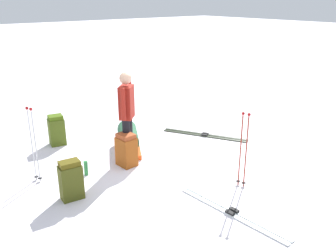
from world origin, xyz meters
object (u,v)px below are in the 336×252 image
skier_standing (127,113)px  ski_poles_planted_near (244,146)px  backpack_bright (57,130)px  ski_poles_planted_far (33,141)px  gear_sled (128,139)px  ski_pair_near (232,213)px  ski_pair_far (205,135)px  thermos_bottle (86,168)px  backpack_small_spare (126,150)px  backpack_large_dark (71,180)px

skier_standing → ski_poles_planted_near: (-1.99, -0.91, -0.25)m
skier_standing → backpack_bright: (1.60, 0.73, -0.64)m
ski_poles_planted_far → gear_sled: bearing=-84.5°
backpack_bright → ski_poles_planted_far: ski_poles_planted_far is taller
ski_pair_near → ski_pair_far: 3.10m
ski_pair_far → ski_poles_planted_far: ski_poles_planted_far is taller
skier_standing → ski_poles_planted_near: 2.20m
ski_pair_near → backpack_bright: size_ratio=2.93×
backpack_bright → thermos_bottle: bearing=173.8°
thermos_bottle → ski_poles_planted_near: bearing=-136.9°
backpack_bright → backpack_small_spare: bearing=-161.5°
skier_standing → thermos_bottle: bearing=92.9°
backpack_large_dark → ski_pair_near: bearing=-138.8°
ski_pair_far → backpack_large_dark: (-0.63, 3.47, 0.30)m
backpack_large_dark → gear_sled: backpack_large_dark is taller
backpack_small_spare → thermos_bottle: (0.11, 0.77, -0.17)m
backpack_bright → backpack_small_spare: 1.86m
skier_standing → backpack_large_dark: bearing=113.4°
ski_poles_planted_near → backpack_small_spare: bearing=29.8°
backpack_bright → gear_sled: backpack_bright is taller
backpack_large_dark → thermos_bottle: size_ratio=2.43×
backpack_small_spare → thermos_bottle: 0.80m
ski_poles_planted_near → gear_sled: bearing=14.1°
ski_pair_near → backpack_large_dark: bearing=41.2°
ski_poles_planted_near → gear_sled: (2.45, 0.62, -0.48)m
ski_pair_far → gear_sled: (0.45, 1.75, 0.21)m
thermos_bottle → ski_poles_planted_far: bearing=66.4°
skier_standing → ski_pair_far: skier_standing is taller
backpack_large_dark → backpack_small_spare: size_ratio=1.02×
ski_pair_near → backpack_bright: (4.06, 0.90, 0.30)m
ski_pair_near → ski_poles_planted_far: ski_poles_planted_far is taller
skier_standing → backpack_small_spare: size_ratio=2.75×
ski_poles_planted_far → backpack_large_dark: bearing=-167.0°
backpack_bright → ski_poles_planted_near: 3.97m
backpack_large_dark → backpack_bright: backpack_bright is taller
ski_poles_planted_far → thermos_bottle: ski_poles_planted_far is taller
ski_poles_planted_near → backpack_large_dark: bearing=59.7°
ski_pair_near → backpack_small_spare: backpack_small_spare is taller
backpack_large_dark → backpack_bright: (2.22, -0.70, 0.01)m
ski_pair_near → ski_pair_far: same height
backpack_small_spare → ski_poles_planted_far: (0.43, 1.50, 0.42)m
skier_standing → ski_poles_planted_far: skier_standing is taller
skier_standing → backpack_bright: bearing=24.6°
ski_pair_near → backpack_small_spare: size_ratio=3.04×
ski_poles_planted_far → backpack_bright: bearing=-34.4°
ski_pair_far → backpack_large_dark: bearing=100.3°
backpack_large_dark → backpack_bright: bearing=-17.6°
ski_pair_far → gear_sled: 1.82m
skier_standing → ski_poles_planted_near: bearing=-155.5°
ski_poles_planted_near → ski_poles_planted_far: bearing=48.4°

